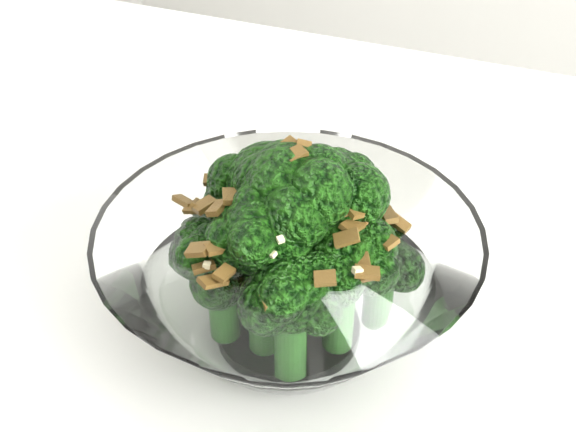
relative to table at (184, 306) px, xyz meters
The scene contains 2 objects.
table is the anchor object (origin of this frame).
broccoli_dish 0.18m from the table, 15.06° to the right, with size 0.24×0.24×0.15m.
Camera 1 is at (0.23, -0.26, 1.14)m, focal length 50.00 mm.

